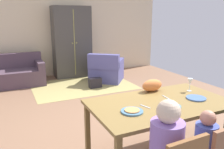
{
  "coord_description": "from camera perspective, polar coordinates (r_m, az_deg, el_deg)",
  "views": [
    {
      "loc": [
        -1.51,
        -3.49,
        1.79
      ],
      "look_at": [
        0.07,
        -0.13,
        0.85
      ],
      "focal_mm": 36.67,
      "sensor_mm": 36.0,
      "label": 1
    }
  ],
  "objects": [
    {
      "name": "area_rug",
      "position": [
        6.17,
        -7.19,
        -2.74
      ],
      "size": [
        2.6,
        1.8,
        0.01
      ],
      "primitive_type": "cube",
      "color": "tan",
      "rests_on": "ground_plane"
    },
    {
      "name": "knife",
      "position": [
        3.09,
        13.31,
        -5.57
      ],
      "size": [
        0.03,
        0.17,
        0.01
      ],
      "primitive_type": "cube",
      "rotation": [
        0.0,
        0.0,
        -0.09
      ],
      "color": "silver",
      "rests_on": "dining_table"
    },
    {
      "name": "dining_table",
      "position": [
        2.95,
        12.01,
        -7.94
      ],
      "size": [
        1.75,
        1.02,
        0.76
      ],
      "color": "olive",
      "rests_on": "ground_plane"
    },
    {
      "name": "armoire",
      "position": [
        7.06,
        -9.98,
        7.96
      ],
      "size": [
        1.1,
        0.59,
        2.1
      ],
      "color": "#44403B",
      "rests_on": "ground_plane"
    },
    {
      "name": "plate_near_man",
      "position": [
        2.58,
        5.02,
        -9.14
      ],
      "size": [
        0.25,
        0.25,
        0.02
      ],
      "primitive_type": "cylinder",
      "color": "teal",
      "rests_on": "dining_table"
    },
    {
      "name": "handbag",
      "position": [
        5.94,
        -4.21,
        -2.08
      ],
      "size": [
        0.32,
        0.16,
        0.26
      ],
      "primitive_type": "cube",
      "color": "#232028",
      "rests_on": "ground_plane"
    },
    {
      "name": "fork",
      "position": [
        2.74,
        8.28,
        -7.9
      ],
      "size": [
        0.06,
        0.15,
        0.01
      ],
      "primitive_type": "cube",
      "rotation": [
        0.0,
        0.0,
        0.3
      ],
      "color": "silver",
      "rests_on": "dining_table"
    },
    {
      "name": "ground_plane",
      "position": [
        4.64,
        -4.24,
        -8.66
      ],
      "size": [
        6.9,
        6.23,
        0.02
      ],
      "primitive_type": "cube",
      "color": "#856047"
    },
    {
      "name": "pizza_near_child",
      "position": [
        2.79,
        14.34,
        -7.38
      ],
      "size": [
        0.17,
        0.17,
        0.01
      ],
      "primitive_type": "cylinder",
      "color": "#D99552",
      "rests_on": "plate_near_child"
    },
    {
      "name": "wine_glass",
      "position": [
        3.41,
        18.87,
        -1.8
      ],
      "size": [
        0.07,
        0.07,
        0.19
      ],
      "color": "silver",
      "rests_on": "dining_table"
    },
    {
      "name": "cat",
      "position": [
        3.3,
        9.97,
        -2.66
      ],
      "size": [
        0.33,
        0.18,
        0.17
      ],
      "primitive_type": "ellipsoid",
      "rotation": [
        0.0,
        0.0,
        0.06
      ],
      "color": "orange",
      "rests_on": "dining_table"
    },
    {
      "name": "plate_near_woman",
      "position": [
        3.16,
        20.23,
        -5.53
      ],
      "size": [
        0.25,
        0.25,
        0.02
      ],
      "primitive_type": "cylinder",
      "color": "#4A6EA9",
      "rests_on": "dining_table"
    },
    {
      "name": "couch",
      "position": [
        6.66,
        -24.85,
        -0.06
      ],
      "size": [
        1.9,
        0.86,
        0.82
      ],
      "color": "#4F3C49",
      "rests_on": "ground_plane"
    },
    {
      "name": "armchair",
      "position": [
        6.49,
        -1.44,
        1.08
      ],
      "size": [
        1.2,
        1.2,
        0.82
      ],
      "color": "#504F8B",
      "rests_on": "ground_plane"
    },
    {
      "name": "back_wall",
      "position": [
        7.34,
        -13.5,
        10.36
      ],
      "size": [
        6.9,
        0.1,
        2.7
      ],
      "primitive_type": "cube",
      "color": "beige",
      "rests_on": "ground_plane"
    },
    {
      "name": "pizza_near_man",
      "position": [
        2.57,
        5.03,
        -8.83
      ],
      "size": [
        0.17,
        0.17,
        0.01
      ],
      "primitive_type": "cylinder",
      "color": "tan",
      "rests_on": "plate_near_man"
    },
    {
      "name": "plate_near_child",
      "position": [
        2.79,
        14.32,
        -7.67
      ],
      "size": [
        0.25,
        0.25,
        0.02
      ],
      "primitive_type": "cylinder",
      "color": "slate",
      "rests_on": "dining_table"
    }
  ]
}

